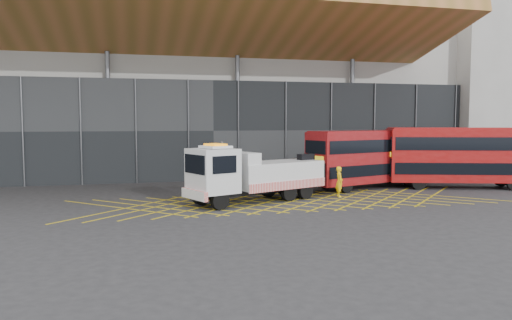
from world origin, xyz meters
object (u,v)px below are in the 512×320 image
object	(u,v)px
bus_second	(464,155)
bus_towed	(370,156)
worker	(339,182)
recovery_truck	(253,174)

from	to	relation	value
bus_second	bus_towed	bearing A→B (deg)	-177.70
bus_towed	bus_second	size ratio (longest dim) A/B	0.95
bus_towed	worker	distance (m)	5.31
bus_towed	worker	world-z (taller)	bus_towed
bus_towed	worker	bearing A→B (deg)	-156.77
bus_second	worker	bearing A→B (deg)	-153.07
bus_towed	bus_second	bearing A→B (deg)	-33.84
recovery_truck	bus_second	world-z (taller)	bus_second
bus_towed	bus_second	world-z (taller)	bus_second
recovery_truck	bus_towed	xyz separation A→B (m)	(9.59, 4.02, 0.62)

